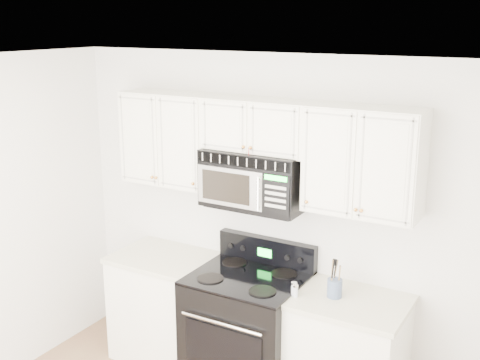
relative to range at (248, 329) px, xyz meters
The scene contains 9 objects.
room 1.61m from the range, 90.69° to the right, with size 3.51×3.51×2.61m.
base_cabinet_left 0.82m from the range, behind, with size 0.86×0.65×0.92m.
base_cabinet_right 0.79m from the range, ahead, with size 0.86×0.65×0.92m.
range is the anchor object (origin of this frame).
upper_cabinets 1.46m from the range, 94.99° to the left, with size 2.44×0.37×0.75m.
microwave 1.19m from the range, 100.85° to the left, with size 0.79×0.44×0.44m.
utensil_crock 0.86m from the range, ahead, with size 0.11×0.11×0.29m.
shaker_salt 0.66m from the range, 12.92° to the right, with size 0.04×0.04×0.10m.
shaker_pepper 0.67m from the range, 13.83° to the right, with size 0.04×0.04×0.09m.
Camera 1 is at (2.09, -2.32, 2.84)m, focal length 45.00 mm.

